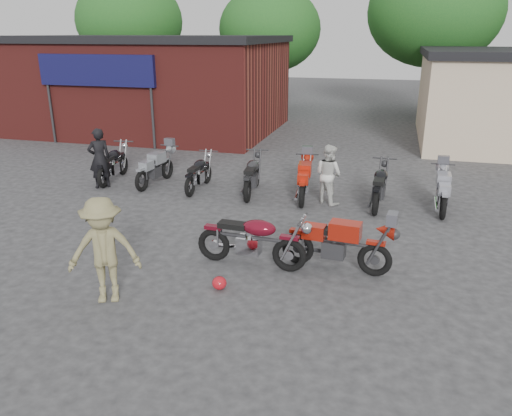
% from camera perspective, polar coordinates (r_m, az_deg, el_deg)
% --- Properties ---
extents(ground, '(90.00, 90.00, 0.00)m').
position_cam_1_polar(ground, '(9.31, -1.25, -8.65)').
color(ground, '#2C2C2E').
extents(brick_building, '(12.00, 8.00, 4.00)m').
position_cam_1_polar(brick_building, '(24.76, -12.39, 13.43)').
color(brick_building, maroon).
rests_on(brick_building, ground).
extents(tree_0, '(6.56, 6.56, 8.20)m').
position_cam_1_polar(tree_0, '(34.06, -14.09, 18.36)').
color(tree_0, '#13481A').
rests_on(tree_0, ground).
extents(tree_1, '(5.92, 5.92, 7.40)m').
position_cam_1_polar(tree_1, '(30.77, 1.59, 18.10)').
color(tree_1, '#13481A').
rests_on(tree_1, ground).
extents(tree_2, '(7.04, 7.04, 8.80)m').
position_cam_1_polar(tree_2, '(29.92, 19.52, 18.38)').
color(tree_2, '#13481A').
rests_on(tree_2, ground).
extents(vintage_motorcycle, '(2.20, 0.84, 1.26)m').
position_cam_1_polar(vintage_motorcycle, '(9.72, -0.37, -3.30)').
color(vintage_motorcycle, '#5D0B19').
rests_on(vintage_motorcycle, ground).
extents(sportbike, '(2.15, 0.91, 1.21)m').
position_cam_1_polar(sportbike, '(9.70, 9.37, -3.76)').
color(sportbike, '#A41B0D').
rests_on(sportbike, ground).
extents(helmet, '(0.30, 0.30, 0.24)m').
position_cam_1_polar(helmet, '(9.10, -4.21, -8.54)').
color(helmet, '#B2131C').
rests_on(helmet, ground).
extents(person_dark, '(0.76, 0.76, 1.78)m').
position_cam_1_polar(person_dark, '(15.44, -17.45, 5.44)').
color(person_dark, black).
rests_on(person_dark, ground).
extents(person_light, '(0.99, 0.94, 1.61)m').
position_cam_1_polar(person_light, '(13.50, 8.28, 3.84)').
color(person_light, silver).
rests_on(person_light, ground).
extents(person_tan, '(1.38, 1.10, 1.86)m').
position_cam_1_polar(person_tan, '(8.76, -17.00, -4.67)').
color(person_tan, olive).
rests_on(person_tan, ground).
extents(row_bike_0, '(0.93, 2.13, 1.20)m').
position_cam_1_polar(row_bike_0, '(16.13, -16.02, 5.07)').
color(row_bike_0, black).
rests_on(row_bike_0, ground).
extents(row_bike_1, '(0.84, 2.05, 1.16)m').
position_cam_1_polar(row_bike_1, '(15.42, -11.45, 4.73)').
color(row_bike_1, gray).
rests_on(row_bike_1, ground).
extents(row_bike_2, '(0.64, 1.91, 1.10)m').
position_cam_1_polar(row_bike_2, '(14.71, -6.55, 4.18)').
color(row_bike_2, black).
rests_on(row_bike_2, ground).
extents(row_bike_3, '(0.91, 2.16, 1.22)m').
position_cam_1_polar(row_bike_3, '(14.20, -0.43, 3.99)').
color(row_bike_3, '#252527').
rests_on(row_bike_3, ground).
extents(row_bike_4, '(0.88, 2.11, 1.19)m').
position_cam_1_polar(row_bike_4, '(13.83, 5.55, 3.42)').
color(row_bike_4, red).
rests_on(row_bike_4, ground).
extents(row_bike_5, '(0.83, 2.15, 1.22)m').
position_cam_1_polar(row_bike_5, '(13.58, 13.98, 2.69)').
color(row_bike_5, black).
rests_on(row_bike_5, ground).
extents(row_bike_6, '(0.69, 1.98, 1.14)m').
position_cam_1_polar(row_bike_6, '(13.75, 20.57, 2.06)').
color(row_bike_6, '#9394A0').
rests_on(row_bike_6, ground).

